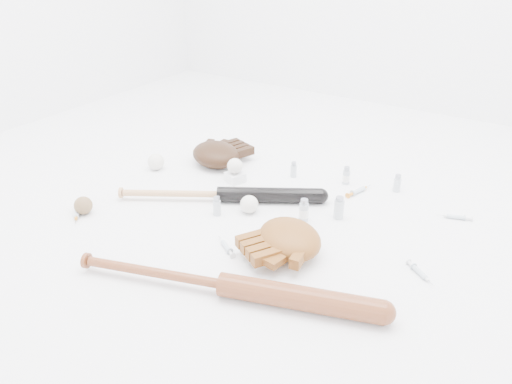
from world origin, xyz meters
The scene contains 22 objects.
bat_dark centered at (-0.10, -0.01, 0.03)m, with size 0.82×0.06×0.06m, color black, non-canonical shape.
bat_wood centered at (0.24, -0.45, 0.03)m, with size 0.95×0.07×0.07m, color brown, non-canonical shape.
glove_dark centered at (-0.32, 0.26, 0.05)m, with size 0.28×0.28×0.10m, color black, non-canonical shape.
glove_tan centered at (0.29, -0.16, 0.05)m, with size 0.28×0.28×0.10m, color brown, non-canonical shape.
trading_card centered at (-0.48, 0.36, 0.00)m, with size 0.06×0.08×0.00m, color gold.
pedestal centered at (-0.15, 0.17, 0.02)m, with size 0.07×0.07×0.04m, color white.
baseball_on_pedestal centered at (-0.15, 0.17, 0.07)m, with size 0.06×0.06×0.06m, color silver.
baseball_left centered at (-0.51, 0.08, 0.04)m, with size 0.07×0.07×0.07m, color silver.
baseball_upper centered at (-0.26, 0.26, 0.03)m, with size 0.07×0.07×0.07m, color silver.
baseball_mid centered at (0.04, -0.02, 0.03)m, with size 0.07×0.07×0.07m, color silver.
baseball_aged centered at (-0.47, -0.35, 0.03)m, with size 0.07×0.07×0.07m, color brown.
syringe_0 centered at (-0.48, -0.38, 0.01)m, with size 0.16×0.03×0.02m, color #ADBCC6, non-canonical shape.
syringe_1 centered at (0.11, -0.26, 0.01)m, with size 0.14×0.02×0.02m, color #ADBCC6, non-canonical shape.
syringe_2 centered at (0.32, 0.35, 0.01)m, with size 0.16×0.03×0.02m, color #ADBCC6, non-canonical shape.
syringe_3 centered at (0.69, -0.05, 0.01)m, with size 0.14×0.02×0.02m, color #ADBCC6, non-canonical shape.
syringe_4 centered at (0.70, 0.35, 0.01)m, with size 0.14×0.02×0.02m, color #ADBCC6, non-canonical shape.
vial_0 centered at (0.25, 0.40, 0.04)m, with size 0.03×0.03×0.08m, color #B0BAC1.
vial_1 centered at (0.45, 0.45, 0.04)m, with size 0.03×0.03×0.07m, color #B0BAC1.
vial_2 centered at (0.24, 0.04, 0.04)m, with size 0.03×0.03×0.09m, color #B0BAC1.
vial_3 centered at (0.34, 0.13, 0.04)m, with size 0.04×0.04×0.09m, color #B0BAC1.
vial_4 centered at (-0.05, -0.10, 0.04)m, with size 0.03×0.03×0.07m, color #B0BAC1.
vial_5 centered at (0.03, 0.34, 0.03)m, with size 0.03×0.03×0.07m, color #B0BAC1.
Camera 1 is at (0.93, -1.36, 0.94)m, focal length 35.00 mm.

